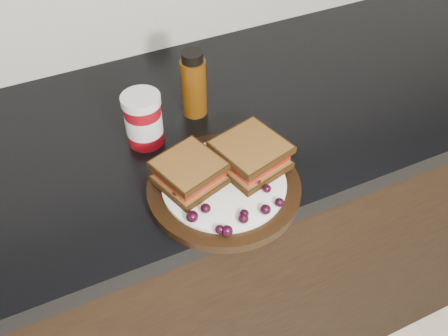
# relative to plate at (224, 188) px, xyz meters

# --- Properties ---
(base_cabinets) EXTENTS (3.96, 0.58, 0.86)m
(base_cabinets) POSITION_rel_plate_xyz_m (-0.10, 0.21, -0.48)
(base_cabinets) COLOR black
(base_cabinets) RESTS_ON ground_plane
(countertop) EXTENTS (3.98, 0.60, 0.04)m
(countertop) POSITION_rel_plate_xyz_m (-0.10, 0.21, -0.03)
(countertop) COLOR black
(countertop) RESTS_ON base_cabinets
(plate) EXTENTS (0.28, 0.28, 0.02)m
(plate) POSITION_rel_plate_xyz_m (0.00, 0.00, 0.00)
(plate) COLOR black
(plate) RESTS_ON countertop
(sandwich_left) EXTENTS (0.13, 0.13, 0.05)m
(sandwich_left) POSITION_rel_plate_xyz_m (-0.06, 0.03, 0.04)
(sandwich_left) COLOR brown
(sandwich_left) RESTS_ON plate
(sandwich_right) EXTENTS (0.14, 0.14, 0.05)m
(sandwich_right) POSITION_rel_plate_xyz_m (0.06, 0.02, 0.04)
(sandwich_right) COLOR brown
(sandwich_right) RESTS_ON plate
(grape_0) EXTENTS (0.02, 0.02, 0.02)m
(grape_0) POSITION_rel_plate_xyz_m (-0.09, -0.06, 0.02)
(grape_0) COLOR black
(grape_0) RESTS_ON plate
(grape_1) EXTENTS (0.02, 0.02, 0.02)m
(grape_1) POSITION_rel_plate_xyz_m (-0.06, -0.05, 0.02)
(grape_1) COLOR black
(grape_1) RESTS_ON plate
(grape_2) EXTENTS (0.02, 0.02, 0.01)m
(grape_2) POSITION_rel_plate_xyz_m (-0.05, -0.10, 0.02)
(grape_2) COLOR black
(grape_2) RESTS_ON plate
(grape_3) EXTENTS (0.02, 0.02, 0.02)m
(grape_3) POSITION_rel_plate_xyz_m (-0.05, -0.11, 0.02)
(grape_3) COLOR black
(grape_3) RESTS_ON plate
(grape_4) EXTENTS (0.02, 0.02, 0.02)m
(grape_4) POSITION_rel_plate_xyz_m (-0.01, -0.10, 0.02)
(grape_4) COLOR black
(grape_4) RESTS_ON plate
(grape_5) EXTENTS (0.02, 0.02, 0.01)m
(grape_5) POSITION_rel_plate_xyz_m (-0.00, -0.09, 0.02)
(grape_5) COLOR black
(grape_5) RESTS_ON plate
(grape_6) EXTENTS (0.02, 0.02, 0.02)m
(grape_6) POSITION_rel_plate_xyz_m (0.03, -0.09, 0.02)
(grape_6) COLOR black
(grape_6) RESTS_ON plate
(grape_7) EXTENTS (0.02, 0.02, 0.02)m
(grape_7) POSITION_rel_plate_xyz_m (0.06, -0.09, 0.02)
(grape_7) COLOR black
(grape_7) RESTS_ON plate
(grape_8) EXTENTS (0.02, 0.02, 0.01)m
(grape_8) POSITION_rel_plate_xyz_m (0.06, -0.05, 0.02)
(grape_8) COLOR black
(grape_8) RESTS_ON plate
(grape_9) EXTENTS (0.02, 0.02, 0.02)m
(grape_9) POSITION_rel_plate_xyz_m (0.05, -0.03, 0.02)
(grape_9) COLOR black
(grape_9) RESTS_ON plate
(grape_10) EXTENTS (0.02, 0.02, 0.02)m
(grape_10) POSITION_rel_plate_xyz_m (0.10, -0.00, 0.02)
(grape_10) COLOR black
(grape_10) RESTS_ON plate
(grape_11) EXTENTS (0.02, 0.02, 0.02)m
(grape_11) POSITION_rel_plate_xyz_m (0.08, -0.00, 0.02)
(grape_11) COLOR black
(grape_11) RESTS_ON plate
(grape_12) EXTENTS (0.02, 0.02, 0.02)m
(grape_12) POSITION_rel_plate_xyz_m (0.08, 0.02, 0.02)
(grape_12) COLOR black
(grape_12) RESTS_ON plate
(grape_13) EXTENTS (0.02, 0.02, 0.02)m
(grape_13) POSITION_rel_plate_xyz_m (0.06, 0.06, 0.02)
(grape_13) COLOR black
(grape_13) RESTS_ON plate
(grape_14) EXTENTS (0.02, 0.02, 0.02)m
(grape_14) POSITION_rel_plate_xyz_m (-0.06, 0.05, 0.02)
(grape_14) COLOR black
(grape_14) RESTS_ON plate
(grape_15) EXTENTS (0.02, 0.02, 0.02)m
(grape_15) POSITION_rel_plate_xyz_m (-0.05, 0.02, 0.02)
(grape_15) COLOR black
(grape_15) RESTS_ON plate
(grape_16) EXTENTS (0.02, 0.02, 0.02)m
(grape_16) POSITION_rel_plate_xyz_m (-0.09, 0.00, 0.02)
(grape_16) COLOR black
(grape_16) RESTS_ON plate
(grape_17) EXTENTS (0.02, 0.02, 0.02)m
(grape_17) POSITION_rel_plate_xyz_m (-0.08, -0.01, 0.02)
(grape_17) COLOR black
(grape_17) RESTS_ON plate
(grape_18) EXTENTS (0.02, 0.02, 0.02)m
(grape_18) POSITION_rel_plate_xyz_m (-0.06, 0.05, 0.02)
(grape_18) COLOR black
(grape_18) RESTS_ON plate
(grape_19) EXTENTS (0.02, 0.02, 0.02)m
(grape_19) POSITION_rel_plate_xyz_m (-0.08, 0.04, 0.02)
(grape_19) COLOR black
(grape_19) RESTS_ON plate
(grape_20) EXTENTS (0.02, 0.02, 0.02)m
(grape_20) POSITION_rel_plate_xyz_m (-0.07, -0.01, 0.02)
(grape_20) COLOR black
(grape_20) RESTS_ON plate
(condiment_jar) EXTENTS (0.08, 0.08, 0.11)m
(condiment_jar) POSITION_rel_plate_xyz_m (-0.08, 0.19, 0.05)
(condiment_jar) COLOR maroon
(condiment_jar) RESTS_ON countertop
(oil_bottle) EXTENTS (0.07, 0.07, 0.15)m
(oil_bottle) POSITION_rel_plate_xyz_m (0.04, 0.24, 0.06)
(oil_bottle) COLOR #512B08
(oil_bottle) RESTS_ON countertop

